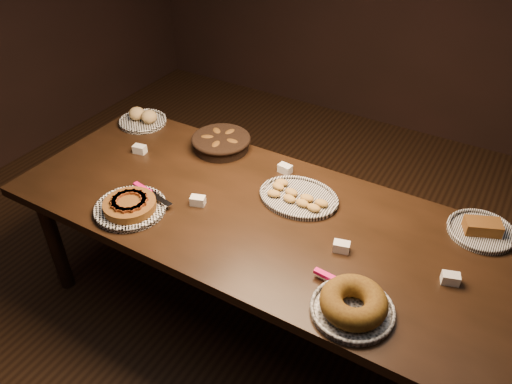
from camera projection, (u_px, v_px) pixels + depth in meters
The scene contains 9 objects.
ground at pixel (255, 313), 2.82m from camera, with size 5.00×5.00×0.00m, color black.
buffet_table at pixel (254, 222), 2.41m from camera, with size 2.40×1.00×0.75m.
apple_tart_plate at pixel (130, 206), 2.36m from camera, with size 0.34×0.34×0.06m.
madeleine_platter at pixel (298, 197), 2.43m from camera, with size 0.39×0.32×0.05m.
bundt_cake_plate at pixel (353, 304), 1.86m from camera, with size 0.37×0.32×0.10m.
croissant_basket at pixel (221, 141), 2.78m from camera, with size 0.38×0.38×0.08m.
bread_roll_plate at pixel (143, 119), 3.03m from camera, with size 0.29×0.29×0.09m.
loaf_plate at pixel (481, 230), 2.23m from camera, with size 0.30×0.30×0.07m.
tent_cards at pixel (271, 203), 2.38m from camera, with size 1.80×0.51×0.04m.
Camera 1 is at (0.95, -1.58, 2.24)m, focal length 35.00 mm.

